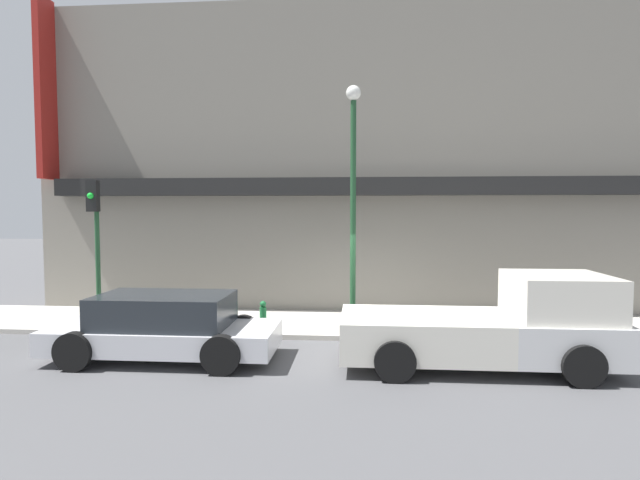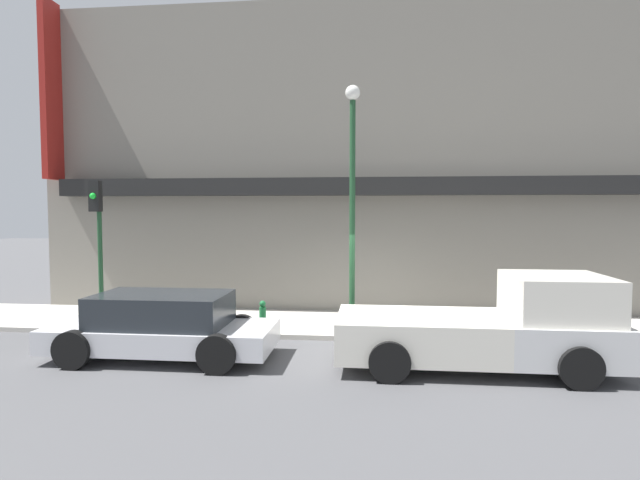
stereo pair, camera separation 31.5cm
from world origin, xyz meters
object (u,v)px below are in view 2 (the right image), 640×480
at_px(parked_car, 162,326).
at_px(traffic_light, 98,226).
at_px(fire_hydrant, 263,315).
at_px(street_lamp, 352,181).
at_px(pickup_truck, 492,327).

relative_size(parked_car, traffic_light, 1.25).
xyz_separation_m(fire_hydrant, street_lamp, (2.23, -0.01, 3.33)).
distance_m(pickup_truck, fire_hydrant, 5.52).
height_order(pickup_truck, fire_hydrant, pickup_truck).
bearing_deg(traffic_light, street_lamp, -2.08).
bearing_deg(parked_car, traffic_light, 136.24).
height_order(parked_car, traffic_light, traffic_light).
xyz_separation_m(pickup_truck, fire_hydrant, (-5.04, 2.23, -0.34)).
distance_m(parked_car, traffic_light, 4.23).
relative_size(parked_car, street_lamp, 0.78).
relative_size(fire_hydrant, street_lamp, 0.12).
relative_size(parked_car, fire_hydrant, 6.49).
relative_size(fire_hydrant, traffic_light, 0.19).
height_order(parked_car, fire_hydrant, parked_car).
xyz_separation_m(pickup_truck, traffic_light, (-9.46, 2.47, 1.87)).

